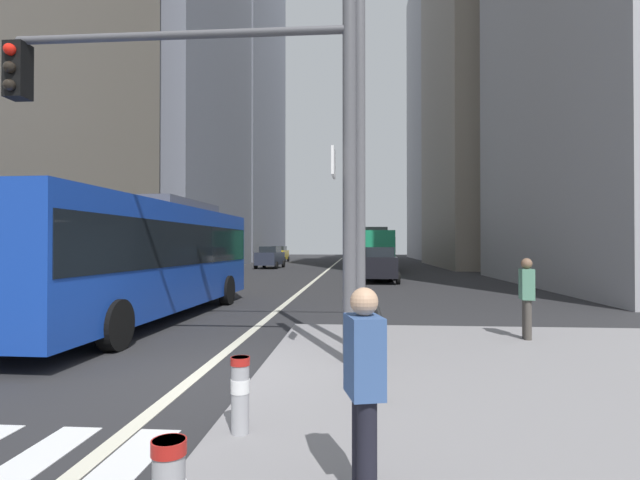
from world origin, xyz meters
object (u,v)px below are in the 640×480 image
city_bus_red_distant (367,247)px  car_oncoming_mid (270,257)px  city_bus_blue_oncoming (145,253)px  pedestrian_waiting (527,294)px  car_receding_near (374,263)px  car_receding_far (380,264)px  street_lamp_post (360,66)px  bollard_left (240,391)px  traffic_signal_gantry (230,120)px  pedestrian_walking (364,383)px  city_bus_red_receding (373,248)px  car_oncoming_far (279,254)px

city_bus_red_distant → car_oncoming_mid: bearing=-121.1°
city_bus_blue_oncoming → pedestrian_waiting: bearing=-16.3°
city_bus_red_distant → car_receding_near: 28.70m
car_receding_near → car_receding_far: 2.08m
street_lamp_post → bollard_left: size_ratio=10.44×
city_bus_red_distant → traffic_signal_gantry: (-3.22, -49.90, 2.27)m
car_receding_far → traffic_signal_gantry: bearing=-99.8°
traffic_signal_gantry → pedestrian_walking: 5.65m
city_bus_red_distant → street_lamp_post: bearing=-91.3°
city_bus_blue_oncoming → city_bus_red_receding: (7.02, 26.89, 0.00)m
bollard_left → pedestrian_walking: pedestrian_walking is taller
car_oncoming_far → bollard_left: (8.46, -54.28, -0.41)m
city_bus_blue_oncoming → pedestrian_waiting: city_bus_blue_oncoming is taller
car_receding_near → traffic_signal_gantry: bearing=-98.2°
car_oncoming_mid → car_receding_near: 16.43m
pedestrian_walking → car_receding_near: bearing=87.9°
car_receding_far → pedestrian_walking: (-1.15, -23.36, 0.03)m
car_receding_far → car_oncoming_far: (-10.84, 32.11, 0.00)m
car_oncoming_far → pedestrian_walking: bearing=-80.1°
city_bus_blue_oncoming → street_lamp_post: bearing=-34.7°
street_lamp_post → bollard_left: street_lamp_post is taller
city_bus_red_distant → car_oncoming_mid: (-8.93, -14.80, -0.84)m
city_bus_blue_oncoming → city_bus_red_distant: same height
city_bus_red_receding → city_bus_red_distant: 18.06m
car_receding_far → car_receding_near: bearing=96.8°
city_bus_blue_oncoming → car_oncoming_mid: city_bus_blue_oncoming is taller
car_oncoming_far → pedestrian_walking: car_oncoming_far is taller
city_bus_red_distant → bollard_left: city_bus_red_distant is taller
car_oncoming_mid → pedestrian_waiting: size_ratio=2.77×
car_oncoming_mid → car_oncoming_far: bearing=96.4°
car_receding_near → car_receding_far: (0.24, -2.06, -0.00)m
pedestrian_walking → pedestrian_waiting: bearing=62.6°
car_oncoming_mid → pedestrian_walking: size_ratio=2.86×
city_bus_red_distant → street_lamp_post: street_lamp_post is taller
city_bus_red_receding → city_bus_blue_oncoming: bearing=-104.6°
car_oncoming_mid → traffic_signal_gantry: (5.71, -35.10, 3.11)m
city_bus_red_receding → car_oncoming_far: 22.28m
car_oncoming_mid → street_lamp_post: size_ratio=0.56×
city_bus_blue_oncoming → pedestrian_walking: bearing=-57.5°
car_oncoming_mid → city_bus_red_receding: bearing=-19.8°
city_bus_blue_oncoming → car_receding_far: (6.98, 14.20, -0.85)m
city_bus_red_receding → car_receding_far: size_ratio=2.84×
city_bus_red_distant → car_oncoming_far: 10.87m
car_oncoming_mid → street_lamp_post: street_lamp_post is taller
traffic_signal_gantry → pedestrian_waiting: bearing=22.3°
city_bus_blue_oncoming → bollard_left: size_ratio=15.04×
city_bus_red_receding → pedestrian_waiting: city_bus_red_receding is taller
car_receding_far → street_lamp_post: bearing=-93.7°
city_bus_red_receding → car_oncoming_mid: bearing=160.2°
car_oncoming_mid → pedestrian_waiting: bearing=-71.1°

